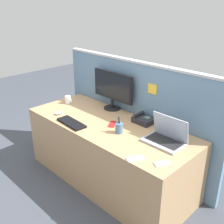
# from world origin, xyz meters

# --- Properties ---
(ground_plane) EXTENTS (10.00, 10.00, 0.00)m
(ground_plane) POSITION_xyz_m (0.00, 0.00, 0.00)
(ground_plane) COLOR #424751
(desk) EXTENTS (1.95, 0.79, 0.71)m
(desk) POSITION_xyz_m (0.00, 0.00, 0.35)
(desk) COLOR tan
(desk) RESTS_ON ground_plane
(cubicle_divider) EXTENTS (2.20, 0.08, 1.32)m
(cubicle_divider) POSITION_xyz_m (-0.00, 0.43, 0.66)
(cubicle_divider) COLOR #6084A3
(cubicle_divider) RESTS_ON ground_plane
(desktop_monitor) EXTENTS (0.59, 0.20, 0.45)m
(desktop_monitor) POSITION_xyz_m (-0.27, 0.33, 0.96)
(desktop_monitor) COLOR black
(desktop_monitor) RESTS_ON desk
(laptop) EXTENTS (0.37, 0.25, 0.25)m
(laptop) POSITION_xyz_m (0.65, 0.10, 0.77)
(laptop) COLOR #9EA0A8
(laptop) RESTS_ON desk
(desk_phone) EXTENTS (0.21, 0.18, 0.09)m
(desk_phone) POSITION_xyz_m (0.24, 0.29, 0.74)
(desk_phone) COLOR #232328
(desk_phone) RESTS_ON desk
(keyboard_main) EXTENTS (0.38, 0.16, 0.02)m
(keyboard_main) POSITION_xyz_m (-0.28, -0.28, 0.72)
(keyboard_main) COLOR black
(keyboard_main) RESTS_ON desk
(computer_mouse_right_hand) EXTENTS (0.06, 0.10, 0.03)m
(computer_mouse_right_hand) POSITION_xyz_m (-0.59, -0.23, 0.72)
(computer_mouse_right_hand) COLOR #B2B5BC
(computer_mouse_right_hand) RESTS_ON desk
(pen_cup) EXTENTS (0.07, 0.07, 0.18)m
(pen_cup) POSITION_xyz_m (0.22, -0.07, 0.76)
(pen_cup) COLOR #4C7093
(pen_cup) RESTS_ON desk
(cell_phone_red_case) EXTENTS (0.14, 0.16, 0.01)m
(cell_phone_red_case) POSITION_xyz_m (0.04, 0.01, 0.71)
(cell_phone_red_case) COLOR #B22323
(cell_phone_red_case) RESTS_ON desk
(cell_phone_silver_slab) EXTENTS (0.13, 0.15, 0.01)m
(cell_phone_silver_slab) POSITION_xyz_m (0.85, -0.22, 0.71)
(cell_phone_silver_slab) COLOR #B7BAC1
(cell_phone_silver_slab) RESTS_ON desk
(cell_phone_white_slab) EXTENTS (0.13, 0.16, 0.01)m
(cell_phone_white_slab) POSITION_xyz_m (0.64, -0.32, 0.71)
(cell_phone_white_slab) COLOR silver
(cell_phone_white_slab) RESTS_ON desk
(coffee_mug) EXTENTS (0.11, 0.07, 0.10)m
(coffee_mug) POSITION_xyz_m (-0.78, 0.05, 0.76)
(coffee_mug) COLOR white
(coffee_mug) RESTS_ON desk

